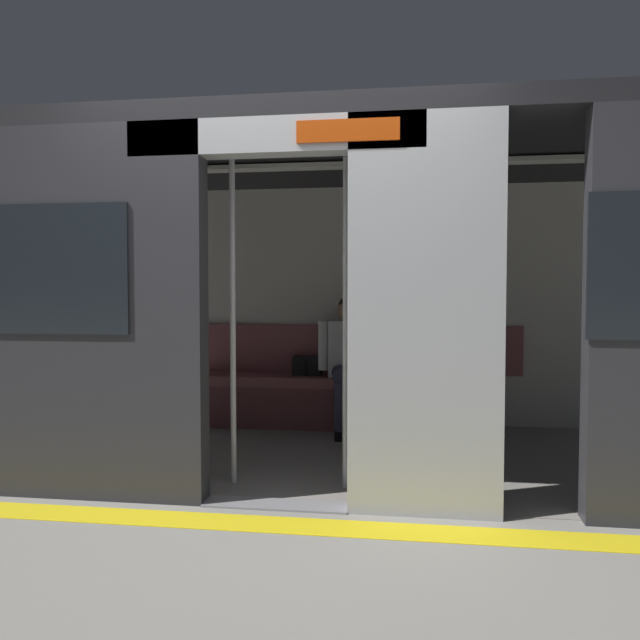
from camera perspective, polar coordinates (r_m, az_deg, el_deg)
name	(u,v)px	position (r m, az deg, el deg)	size (l,w,h in m)	color
ground_plane	(276,506)	(3.84, -3.96, -16.22)	(60.00, 60.00, 0.00)	gray
platform_edge_strip	(264,524)	(3.56, -5.04, -17.70)	(8.00, 0.24, 0.01)	yellow
train_car	(301,254)	(4.76, -1.68, 5.96)	(6.40, 2.62, 2.32)	#ADAFB5
bench_seat	(326,388)	(5.78, 0.51, -6.14)	(2.45, 0.44, 0.47)	#935156
person_seated	(349,353)	(5.66, 2.65, -2.98)	(0.55, 0.71, 1.20)	silver
handbag	(307,366)	(5.85, -1.14, -4.10)	(0.26, 0.15, 0.17)	black
book	(392,376)	(5.73, 6.41, -4.96)	(0.15, 0.22, 0.03)	#26598C
grab_pole_door	(233,314)	(4.10, -7.80, 0.54)	(0.04, 0.04, 2.18)	silver
grab_pole_far	(346,315)	(3.96, 2.30, 0.49)	(0.04, 0.04, 2.18)	silver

